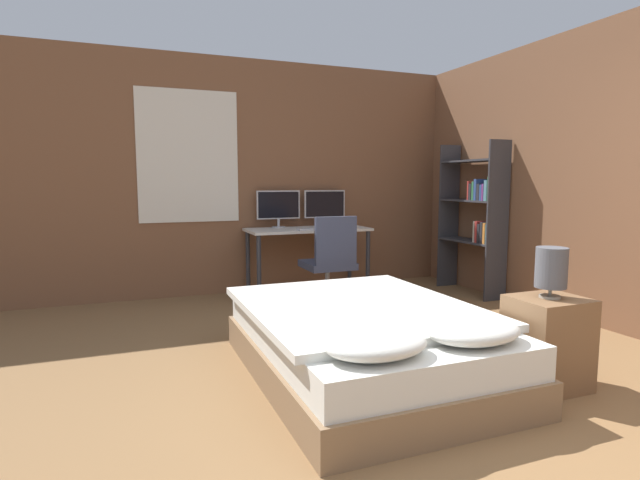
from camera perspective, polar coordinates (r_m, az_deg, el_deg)
ground_plane at (r=2.70m, az=24.62°, el=-22.71°), size 20.00×20.00×0.00m
wall_back at (r=6.03m, az=-5.00°, el=7.16°), size 12.00×0.08×2.70m
wall_side_right at (r=5.03m, az=30.57°, el=6.34°), size 0.06×12.00×2.70m
bed at (r=3.41m, az=5.07°, el=-11.46°), size 1.45×2.01×0.55m
nightstand at (r=3.50m, az=24.54°, el=-10.65°), size 0.44×0.38×0.58m
bedside_lamp at (r=3.40m, az=24.92°, el=-2.96°), size 0.19×0.19×0.32m
desk at (r=5.80m, az=-1.39°, el=0.37°), size 1.41×0.60×0.76m
monitor_left at (r=5.87m, az=-4.77°, el=3.85°), size 0.52×0.16×0.43m
monitor_right at (r=6.06m, az=0.55°, el=3.97°), size 0.52×0.16×0.43m
keyboard at (r=5.60m, az=-0.70°, el=1.28°), size 0.37×0.13×0.02m
computer_mouse at (r=5.71m, az=1.91°, el=1.46°), size 0.07×0.05×0.04m
office_chair at (r=5.12m, az=1.10°, el=-3.51°), size 0.52×0.52×0.96m
bookshelf at (r=5.97m, az=17.56°, el=3.29°), size 0.29×0.89×1.75m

